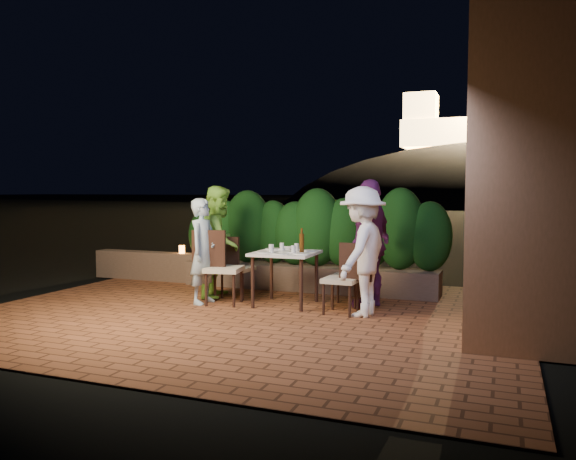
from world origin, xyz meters
The scene contains 32 objects.
ground centered at (0.00, 0.00, -0.02)m, with size 400.00×400.00×0.00m, color black.
terrace_floor centered at (0.00, 0.50, -0.07)m, with size 7.00×6.00×0.15m, color brown.
building_wall centered at (3.60, 2.00, 2.50)m, with size 1.60×5.00×5.00m, color #9C623D.
window_pane centered at (2.82, 1.50, 2.00)m, with size 0.08×1.00×1.40m, color black.
window_frame centered at (2.81, 1.50, 2.00)m, with size 0.06×1.15×1.55m, color black.
planter centered at (0.20, 2.30, 0.20)m, with size 4.20×0.55×0.40m, color brown.
hedge centered at (0.20, 2.30, 0.95)m, with size 4.00×0.70×1.10m, color #0F360F, non-canonical shape.
parapet centered at (-2.80, 2.30, 0.25)m, with size 2.20×0.30×0.50m, color brown.
hill centered at (2.00, 60.00, -4.00)m, with size 52.00×40.00×22.00m, color black.
fortress centered at (2.00, 60.00, 10.50)m, with size 26.00×8.00×8.00m, color #FFCC7A, non-canonical shape.
dining_table centered at (0.31, 1.07, 0.38)m, with size 0.85×0.85×0.75m, color white, non-canonical shape.
plate_nw centered at (0.07, 0.85, 0.76)m, with size 0.20×0.20×0.01m, color white.
plate_sw centered at (0.03, 1.30, 0.76)m, with size 0.25×0.25×0.01m, color white.
plate_ne centered at (0.62, 0.88, 0.76)m, with size 0.23×0.23×0.01m, color white.
plate_se centered at (0.57, 1.32, 0.76)m, with size 0.21×0.21×0.01m, color white.
plate_centre centered at (0.34, 1.04, 0.76)m, with size 0.24×0.24×0.01m, color white.
plate_front centered at (0.34, 0.78, 0.76)m, with size 0.22×0.22×0.01m, color white.
glass_nw centered at (0.16, 0.91, 0.81)m, with size 0.07×0.07×0.12m, color silver.
glass_sw centered at (0.17, 1.27, 0.80)m, with size 0.06×0.06×0.11m, color silver.
glass_ne centered at (0.48, 0.94, 0.80)m, with size 0.06×0.06×0.11m, color silver.
glass_se centered at (0.42, 1.22, 0.81)m, with size 0.06×0.06×0.11m, color silver.
beer_bottle centered at (0.54, 1.10, 0.92)m, with size 0.07×0.07×0.34m, color #4D2B0C, non-canonical shape.
bowl centered at (0.22, 1.36, 0.77)m, with size 0.17×0.17×0.04m, color white.
chair_left_front centered at (-0.52, 0.80, 0.52)m, with size 0.49×0.49×1.05m, color black, non-canonical shape.
chair_left_back centered at (-0.57, 1.33, 0.46)m, with size 0.42×0.42×0.91m, color black, non-canonical shape.
chair_right_front centered at (1.19, 0.81, 0.47)m, with size 0.43×0.43×0.93m, color black, non-canonical shape.
chair_right_back centered at (1.13, 1.30, 0.43)m, with size 0.40×0.40×0.86m, color black, non-canonical shape.
diner_blue centered at (-0.82, 0.75, 0.75)m, with size 0.55×0.36×1.50m, color #9EBCCC.
diner_green centered at (-0.84, 1.28, 0.84)m, with size 0.81×0.63×1.68m, color #87D542.
diner_white centered at (1.48, 0.79, 0.83)m, with size 1.07×0.62×1.66m, color white.
diner_purple centered at (1.45, 1.38, 0.88)m, with size 1.03×0.43×1.76m, color #622267.
parapet_lamp centered at (-2.14, 2.30, 0.57)m, with size 0.10×0.10×0.14m, color orange.
Camera 1 is at (3.17, -6.20, 1.60)m, focal length 35.00 mm.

